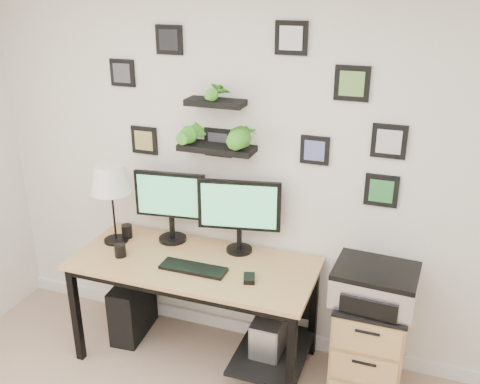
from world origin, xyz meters
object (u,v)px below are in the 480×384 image
at_px(monitor_left, 170,202).
at_px(printer, 375,285).
at_px(desk, 201,276).
at_px(monitor_right, 239,210).
at_px(table_lamp, 111,181).
at_px(file_cabinet, 369,343).
at_px(pc_tower_grey, 272,339).
at_px(pc_tower_black, 133,307).
at_px(mug, 120,250).

relative_size(monitor_left, printer, 1.02).
bearing_deg(desk, monitor_right, 45.65).
bearing_deg(monitor_left, table_lamp, -158.88).
bearing_deg(monitor_right, file_cabinet, -8.70).
distance_m(monitor_left, pc_tower_grey, 1.16).
xyz_separation_m(monitor_right, pc_tower_grey, (0.29, -0.16, -0.84)).
bearing_deg(table_lamp, desk, -4.08).
xyz_separation_m(desk, pc_tower_grey, (0.49, 0.04, -0.41)).
height_order(desk, table_lamp, table_lamp).
relative_size(monitor_left, pc_tower_grey, 1.17).
height_order(monitor_right, table_lamp, table_lamp).
bearing_deg(file_cabinet, desk, -177.02).
height_order(table_lamp, printer, table_lamp).
distance_m(table_lamp, pc_tower_black, 0.99).
bearing_deg(monitor_left, file_cabinet, -5.30).
bearing_deg(pc_tower_grey, printer, -1.13).
xyz_separation_m(pc_tower_black, file_cabinet, (1.70, 0.01, 0.12)).
height_order(pc_tower_grey, printer, printer).
bearing_deg(printer, mug, -174.44).
bearing_deg(mug, monitor_left, 55.72).
bearing_deg(monitor_right, monitor_left, -178.91).
height_order(monitor_left, mug, monitor_left).
distance_m(monitor_right, table_lamp, 0.89).
xyz_separation_m(mug, pc_tower_grey, (1.01, 0.17, -0.58)).
relative_size(table_lamp, pc_tower_grey, 1.29).
bearing_deg(pc_tower_grey, pc_tower_black, 179.40).
distance_m(table_lamp, mug, 0.47).
bearing_deg(pc_tower_grey, table_lamp, 179.52).
distance_m(monitor_right, pc_tower_grey, 0.90).
height_order(desk, printer, printer).
height_order(mug, pc_tower_grey, mug).
xyz_separation_m(monitor_left, monitor_right, (0.50, 0.01, 0.01)).
distance_m(desk, monitor_left, 0.55).
bearing_deg(file_cabinet, printer, -92.78).
xyz_separation_m(monitor_left, mug, (-0.22, -0.32, -0.25)).
bearing_deg(printer, file_cabinet, 87.22).
relative_size(pc_tower_grey, printer, 0.87).
bearing_deg(printer, monitor_left, 173.39).
distance_m(desk, monitor_right, 0.51).
relative_size(desk, monitor_left, 3.14).
height_order(mug, file_cabinet, mug).
distance_m(monitor_left, monitor_right, 0.50).
distance_m(mug, file_cabinet, 1.71).
bearing_deg(monitor_left, mug, -124.28).
distance_m(table_lamp, file_cabinet, 1.99).
bearing_deg(desk, monitor_left, 147.90).
relative_size(monitor_left, pc_tower_black, 1.18).
height_order(monitor_right, printer, monitor_right).
xyz_separation_m(table_lamp, pc_tower_grey, (1.16, -0.01, -0.99)).
relative_size(table_lamp, mug, 6.51).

